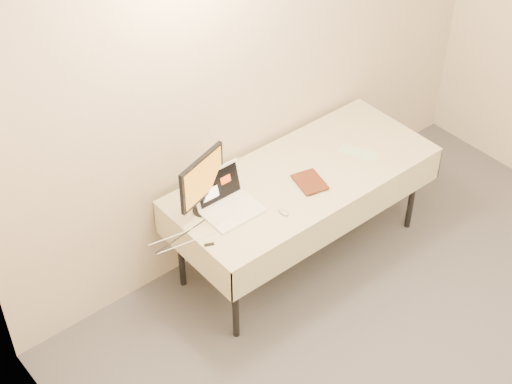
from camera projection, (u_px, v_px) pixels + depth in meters
back_wall at (260, 66)px, 5.06m from camera, size 4.00×0.10×2.70m
table at (303, 181)px, 5.23m from camera, size 1.86×0.81×0.74m
laptop at (227, 201)px, 4.89m from camera, size 0.35×0.31×0.24m
monitor at (202, 180)px, 4.75m from camera, size 0.39×0.18×0.42m
book at (299, 174)px, 5.01m from camera, size 0.17×0.06×0.23m
alarm_clock at (222, 181)px, 5.10m from camera, size 0.11×0.05×0.04m
clicker at (283, 212)px, 4.89m from camera, size 0.04×0.09×0.02m
paper_form at (359, 152)px, 5.37m from camera, size 0.21×0.29×0.00m
usb_dongle at (209, 245)px, 4.67m from camera, size 0.06×0.04×0.01m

